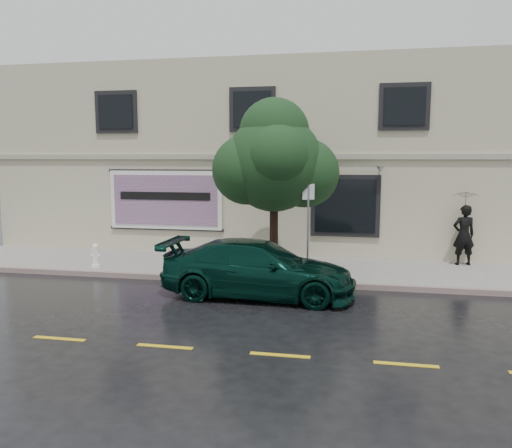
% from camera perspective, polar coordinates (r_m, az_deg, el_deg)
% --- Properties ---
extents(ground, '(90.00, 90.00, 0.00)m').
position_cam_1_polar(ground, '(13.02, -4.74, -8.29)').
color(ground, black).
rests_on(ground, ground).
extents(sidewalk, '(20.00, 3.50, 0.15)m').
position_cam_1_polar(sidewalk, '(16.06, -1.61, -4.95)').
color(sidewalk, '#9E9C95').
rests_on(sidewalk, ground).
extents(curb, '(20.00, 0.18, 0.16)m').
position_cam_1_polar(curb, '(14.40, -3.12, -6.42)').
color(curb, gray).
rests_on(curb, ground).
extents(road_marking, '(19.00, 0.12, 0.01)m').
position_cam_1_polar(road_marking, '(9.87, -10.37, -13.60)').
color(road_marking, gold).
rests_on(road_marking, ground).
extents(building, '(20.00, 8.12, 7.00)m').
position_cam_1_polar(building, '(21.33, 1.74, 7.40)').
color(building, beige).
rests_on(building, ground).
extents(billboard, '(4.30, 0.16, 2.20)m').
position_cam_1_polar(billboard, '(18.28, -10.33, 2.72)').
color(billboard, white).
rests_on(billboard, ground).
extents(car, '(5.03, 2.34, 1.45)m').
position_cam_1_polar(car, '(12.87, 0.26, -5.13)').
color(car, black).
rests_on(car, ground).
extents(pedestrian, '(0.79, 0.60, 1.93)m').
position_cam_1_polar(pedestrian, '(17.20, 22.65, -1.17)').
color(pedestrian, black).
rests_on(pedestrian, sidewalk).
extents(umbrella, '(1.15, 1.15, 0.69)m').
position_cam_1_polar(umbrella, '(17.06, 22.87, 3.19)').
color(umbrella, black).
rests_on(umbrella, pedestrian).
extents(street_tree, '(2.82, 2.82, 4.66)m').
position_cam_1_polar(street_tree, '(14.59, 2.08, 6.91)').
color(street_tree, black).
rests_on(street_tree, sidewalk).
extents(fire_hydrant, '(0.30, 0.28, 0.74)m').
position_cam_1_polar(fire_hydrant, '(16.46, -17.84, -3.46)').
color(fire_hydrant, white).
rests_on(fire_hydrant, sidewalk).
extents(sign_pole, '(0.32, 0.14, 2.75)m').
position_cam_1_polar(sign_pole, '(13.92, 5.97, 0.24)').
color(sign_pole, gray).
rests_on(sign_pole, sidewalk).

